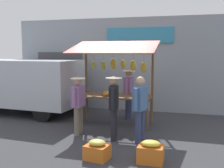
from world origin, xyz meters
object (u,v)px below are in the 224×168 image
object	(u,v)px
parked_van	(16,81)
vendor_with_sunhat	(129,90)
shopper_with_shopping_bag	(78,101)
shopper_in_striped_shirt	(114,103)
produce_crate_near	(97,150)
produce_crate_side	(151,152)
market_stall	(116,72)
shopper_in_grey_tee	(140,105)

from	to	relation	value
parked_van	vendor_with_sunhat	bearing A→B (deg)	-174.42
vendor_with_sunhat	parked_van	distance (m)	4.09
shopper_with_shopping_bag	shopper_in_striped_shirt	size ratio (longest dim) A/B	0.97
produce_crate_near	produce_crate_side	distance (m)	1.07
produce_crate_near	produce_crate_side	bearing A→B (deg)	-173.04
market_stall	shopper_in_striped_shirt	world-z (taller)	market_stall
market_stall	shopper_in_grey_tee	bearing A→B (deg)	124.81
market_stall	parked_van	size ratio (longest dim) A/B	0.55
shopper_in_striped_shirt	produce_crate_near	distance (m)	1.51
produce_crate_side	shopper_with_shopping_bag	bearing A→B (deg)	-32.54
vendor_with_sunhat	shopper_in_grey_tee	bearing A→B (deg)	21.98
market_stall	produce_crate_near	xyz separation A→B (m)	(-0.36, 2.75, -1.38)
shopper_with_shopping_bag	shopper_in_grey_tee	bearing A→B (deg)	-95.34
shopper_in_striped_shirt	shopper_with_shopping_bag	bearing A→B (deg)	70.23
vendor_with_sunhat	shopper_with_shopping_bag	world-z (taller)	vendor_with_sunhat
produce_crate_near	produce_crate_side	size ratio (longest dim) A/B	1.04
shopper_in_striped_shirt	vendor_with_sunhat	bearing A→B (deg)	-9.22
shopper_with_shopping_bag	parked_van	size ratio (longest dim) A/B	0.34
vendor_with_sunhat	shopper_in_grey_tee	world-z (taller)	vendor_with_sunhat
shopper_in_striped_shirt	produce_crate_near	world-z (taller)	shopper_in_striped_shirt
shopper_in_grey_tee	produce_crate_side	bearing A→B (deg)	-149.87
shopper_with_shopping_bag	parked_van	bearing A→B (deg)	59.31
vendor_with_sunhat	produce_crate_near	xyz separation A→B (m)	(-0.11, 3.45, -0.76)
vendor_with_sunhat	produce_crate_near	distance (m)	3.54
produce_crate_near	parked_van	bearing A→B (deg)	-38.30
produce_crate_near	shopper_in_striped_shirt	bearing A→B (deg)	-89.28
shopper_in_grey_tee	produce_crate_near	bearing A→B (deg)	164.39
shopper_with_shopping_bag	parked_van	distance (m)	3.70
shopper_with_shopping_bag	shopper_in_striped_shirt	world-z (taller)	shopper_in_striped_shirt
vendor_with_sunhat	shopper_in_striped_shirt	bearing A→B (deg)	5.20
market_stall	produce_crate_near	distance (m)	3.09
vendor_with_sunhat	parked_van	size ratio (longest dim) A/B	0.35
parked_van	shopper_in_striped_shirt	bearing A→B (deg)	158.13
market_stall	produce_crate_near	world-z (taller)	market_stall
vendor_with_sunhat	shopper_with_shopping_bag	size ratio (longest dim) A/B	1.05
market_stall	parked_van	bearing A→B (deg)	-8.44
produce_crate_near	shopper_with_shopping_bag	bearing A→B (deg)	-55.15
produce_crate_near	produce_crate_side	xyz separation A→B (m)	(-1.06, -0.13, 0.02)
shopper_in_grey_tee	produce_crate_side	size ratio (longest dim) A/B	3.16
shopper_with_shopping_bag	shopper_in_striped_shirt	bearing A→B (deg)	-98.37
vendor_with_sunhat	produce_crate_side	xyz separation A→B (m)	(-1.18, 3.32, -0.74)
market_stall	shopper_with_shopping_bag	size ratio (longest dim) A/B	1.64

